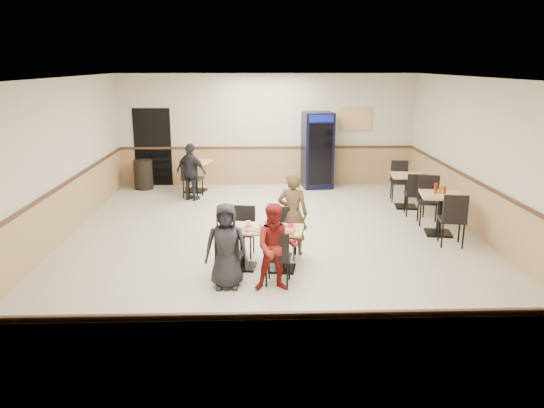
{
  "coord_description": "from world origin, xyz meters",
  "views": [
    {
      "loc": [
        -0.35,
        -9.38,
        3.26
      ],
      "look_at": [
        -0.05,
        -0.5,
        0.89
      ],
      "focal_mm": 35.0,
      "sensor_mm": 36.0,
      "label": 1
    }
  ],
  "objects_px": {
    "diner_woman_right": "(276,248)",
    "diner_man_opposite": "(293,214)",
    "lone_diner": "(191,172)",
    "trash_bin": "(143,175)",
    "diner_woman_left": "(226,246)",
    "main_table": "(262,242)",
    "pepsi_cooler": "(317,150)",
    "side_table_far": "(407,186)",
    "back_table": "(195,171)",
    "side_table_near": "(440,208)"
  },
  "relations": [
    {
      "from": "diner_woman_right",
      "to": "diner_man_opposite",
      "type": "bearing_deg",
      "value": 76.6
    },
    {
      "from": "diner_woman_right",
      "to": "lone_diner",
      "type": "distance_m",
      "value": 5.69
    },
    {
      "from": "trash_bin",
      "to": "diner_woman_left",
      "type": "bearing_deg",
      "value": -68.78
    },
    {
      "from": "main_table",
      "to": "diner_woman_left",
      "type": "bearing_deg",
      "value": -117.9
    },
    {
      "from": "pepsi_cooler",
      "to": "trash_bin",
      "type": "xyz_separation_m",
      "value": [
        -4.65,
        -0.04,
        -0.62
      ]
    },
    {
      "from": "main_table",
      "to": "pepsi_cooler",
      "type": "distance_m",
      "value": 6.09
    },
    {
      "from": "side_table_far",
      "to": "trash_bin",
      "type": "relative_size",
      "value": 1.07
    },
    {
      "from": "lone_diner",
      "to": "back_table",
      "type": "bearing_deg",
      "value": -62.58
    },
    {
      "from": "diner_woman_right",
      "to": "trash_bin",
      "type": "xyz_separation_m",
      "value": [
        -3.27,
        6.64,
        -0.27
      ]
    },
    {
      "from": "main_table",
      "to": "lone_diner",
      "type": "relative_size",
      "value": 0.99
    },
    {
      "from": "diner_man_opposite",
      "to": "lone_diner",
      "type": "relative_size",
      "value": 1.04
    },
    {
      "from": "main_table",
      "to": "trash_bin",
      "type": "height_order",
      "value": "trash_bin"
    },
    {
      "from": "diner_woman_left",
      "to": "pepsi_cooler",
      "type": "xyz_separation_m",
      "value": [
        2.11,
        6.57,
        0.36
      ]
    },
    {
      "from": "main_table",
      "to": "side_table_far",
      "type": "height_order",
      "value": "side_table_far"
    },
    {
      "from": "diner_woman_right",
      "to": "diner_man_opposite",
      "type": "xyz_separation_m",
      "value": [
        0.35,
        1.54,
        0.07
      ]
    },
    {
      "from": "diner_woman_right",
      "to": "side_table_near",
      "type": "bearing_deg",
      "value": 36.87
    },
    {
      "from": "diner_woman_right",
      "to": "lone_diner",
      "type": "height_order",
      "value": "lone_diner"
    },
    {
      "from": "main_table",
      "to": "back_table",
      "type": "bearing_deg",
      "value": 116.25
    },
    {
      "from": "diner_woman_left",
      "to": "side_table_near",
      "type": "distance_m",
      "value": 4.7
    },
    {
      "from": "diner_woman_left",
      "to": "lone_diner",
      "type": "xyz_separation_m",
      "value": [
        -1.11,
        5.26,
        0.05
      ]
    },
    {
      "from": "diner_woman_left",
      "to": "trash_bin",
      "type": "xyz_separation_m",
      "value": [
        -2.53,
        6.52,
        -0.26
      ]
    },
    {
      "from": "diner_man_opposite",
      "to": "pepsi_cooler",
      "type": "height_order",
      "value": "pepsi_cooler"
    },
    {
      "from": "diner_woman_left",
      "to": "trash_bin",
      "type": "height_order",
      "value": "diner_woman_left"
    },
    {
      "from": "diner_woman_left",
      "to": "pepsi_cooler",
      "type": "height_order",
      "value": "pepsi_cooler"
    },
    {
      "from": "main_table",
      "to": "diner_man_opposite",
      "type": "relative_size",
      "value": 0.96
    },
    {
      "from": "diner_woman_left",
      "to": "trash_bin",
      "type": "bearing_deg",
      "value": 109.74
    },
    {
      "from": "diner_woman_left",
      "to": "back_table",
      "type": "distance_m",
      "value": 6.27
    },
    {
      "from": "main_table",
      "to": "pepsi_cooler",
      "type": "relative_size",
      "value": 0.69
    },
    {
      "from": "diner_woman_left",
      "to": "trash_bin",
      "type": "distance_m",
      "value": 7.0
    },
    {
      "from": "diner_man_opposite",
      "to": "lone_diner",
      "type": "xyz_separation_m",
      "value": [
        -2.19,
        3.84,
        -0.03
      ]
    },
    {
      "from": "main_table",
      "to": "back_table",
      "type": "height_order",
      "value": "back_table"
    },
    {
      "from": "main_table",
      "to": "side_table_near",
      "type": "bearing_deg",
      "value": 35.34
    },
    {
      "from": "side_table_near",
      "to": "back_table",
      "type": "bearing_deg",
      "value": 143.77
    },
    {
      "from": "diner_woman_right",
      "to": "main_table",
      "type": "bearing_deg",
      "value": 102.34
    },
    {
      "from": "diner_woman_right",
      "to": "back_table",
      "type": "distance_m",
      "value": 6.56
    },
    {
      "from": "diner_woman_left",
      "to": "diner_man_opposite",
      "type": "xyz_separation_m",
      "value": [
        1.08,
        1.42,
        0.08
      ]
    },
    {
      "from": "diner_man_opposite",
      "to": "trash_bin",
      "type": "xyz_separation_m",
      "value": [
        -3.62,
        5.1,
        -0.34
      ]
    },
    {
      "from": "side_table_near",
      "to": "trash_bin",
      "type": "distance_m",
      "value": 7.75
    },
    {
      "from": "diner_man_opposite",
      "to": "back_table",
      "type": "height_order",
      "value": "diner_man_opposite"
    },
    {
      "from": "side_table_near",
      "to": "lone_diner",
      "type": "bearing_deg",
      "value": 150.95
    },
    {
      "from": "side_table_far",
      "to": "back_table",
      "type": "bearing_deg",
      "value": 160.67
    },
    {
      "from": "diner_woman_left",
      "to": "back_table",
      "type": "relative_size",
      "value": 1.41
    },
    {
      "from": "side_table_near",
      "to": "diner_woman_right",
      "type": "bearing_deg",
      "value": -142.51
    },
    {
      "from": "diner_woman_left",
      "to": "back_table",
      "type": "bearing_deg",
      "value": 98.71
    },
    {
      "from": "main_table",
      "to": "side_table_near",
      "type": "relative_size",
      "value": 1.59
    },
    {
      "from": "diner_man_opposite",
      "to": "back_table",
      "type": "bearing_deg",
      "value": -52.25
    },
    {
      "from": "diner_man_opposite",
      "to": "diner_woman_right",
      "type": "bearing_deg",
      "value": 90.18
    },
    {
      "from": "lone_diner",
      "to": "diner_woman_right",
      "type": "bearing_deg",
      "value": 136.32
    },
    {
      "from": "diner_woman_right",
      "to": "side_table_far",
      "type": "relative_size",
      "value": 1.59
    },
    {
      "from": "pepsi_cooler",
      "to": "diner_woman_right",
      "type": "bearing_deg",
      "value": -107.15
    }
  ]
}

